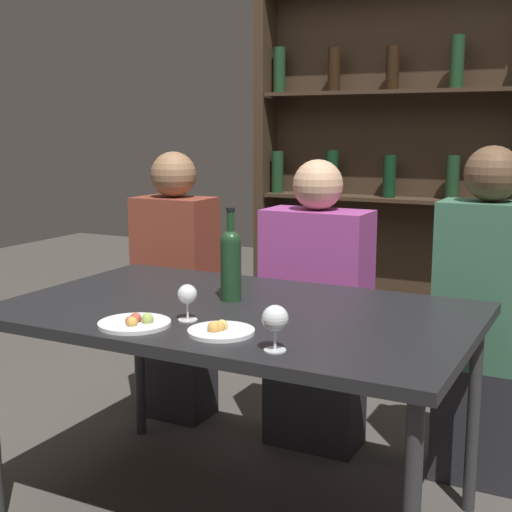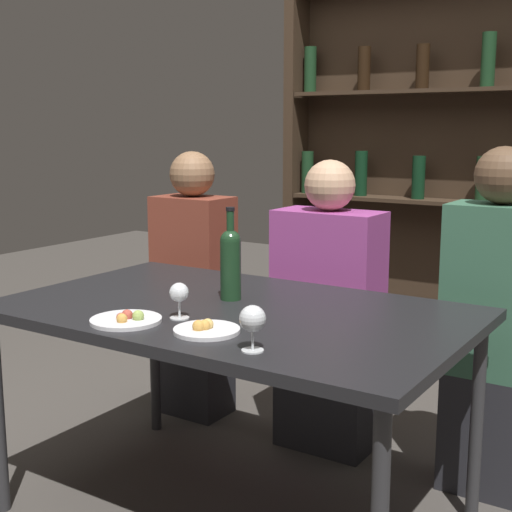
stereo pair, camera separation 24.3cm
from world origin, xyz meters
The scene contains 10 objects.
dining_table centered at (0.00, 0.00, 0.69)m, with size 1.53×0.94×0.74m.
wine_rack_wall centered at (0.00, 1.74, 1.20)m, with size 1.53×0.21×2.33m.
wine_bottle centered at (-0.07, 0.09, 0.88)m, with size 0.07×0.07×0.32m.
wine_glass_0 centered at (0.31, -0.36, 0.83)m, with size 0.07×0.07×0.12m.
wine_glass_1 centered at (-0.06, -0.21, 0.82)m, with size 0.06×0.06×0.11m.
food_plate_0 centered at (-0.17, -0.33, 0.75)m, with size 0.22×0.22×0.04m.
food_plate_1 centered at (0.10, -0.28, 0.75)m, with size 0.19×0.19×0.04m.
seated_person_left centered at (-0.68, 0.66, 0.58)m, with size 0.34×0.22×1.22m.
seated_person_center centered at (0.01, 0.66, 0.56)m, with size 0.43×0.22×1.20m.
seated_person_right centered at (0.68, 0.66, 0.60)m, with size 0.35×0.22×1.26m.
Camera 1 is at (1.09, -1.99, 1.33)m, focal length 50.00 mm.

